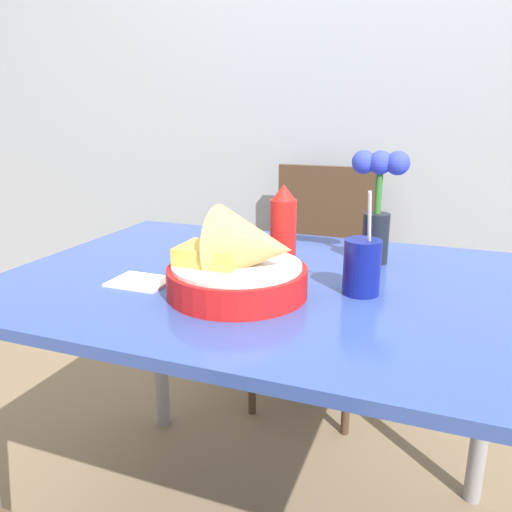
{
  "coord_description": "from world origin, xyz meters",
  "views": [
    {
      "loc": [
        0.37,
        -1.02,
        1.13
      ],
      "look_at": [
        -0.01,
        -0.04,
        0.82
      ],
      "focal_mm": 35.0,
      "sensor_mm": 36.0,
      "label": 1
    }
  ],
  "objects_px": {
    "ketchup_bottle": "(282,225)",
    "flower_vase": "(378,200)",
    "drink_cup": "(362,269)",
    "food_basket": "(242,265)",
    "chair_far_window": "(320,264)"
  },
  "relations": [
    {
      "from": "food_basket",
      "to": "flower_vase",
      "type": "height_order",
      "value": "flower_vase"
    },
    {
      "from": "ketchup_bottle",
      "to": "drink_cup",
      "type": "bearing_deg",
      "value": -35.37
    },
    {
      "from": "food_basket",
      "to": "ketchup_bottle",
      "type": "bearing_deg",
      "value": 89.33
    },
    {
      "from": "drink_cup",
      "to": "ketchup_bottle",
      "type": "bearing_deg",
      "value": 144.63
    },
    {
      "from": "chair_far_window",
      "to": "ketchup_bottle",
      "type": "distance_m",
      "value": 0.77
    },
    {
      "from": "chair_far_window",
      "to": "drink_cup",
      "type": "distance_m",
      "value": 0.95
    },
    {
      "from": "chair_far_window",
      "to": "ketchup_bottle",
      "type": "xyz_separation_m",
      "value": [
        0.07,
        -0.7,
        0.31
      ]
    },
    {
      "from": "drink_cup",
      "to": "flower_vase",
      "type": "height_order",
      "value": "flower_vase"
    },
    {
      "from": "drink_cup",
      "to": "flower_vase",
      "type": "bearing_deg",
      "value": 91.44
    },
    {
      "from": "ketchup_bottle",
      "to": "flower_vase",
      "type": "xyz_separation_m",
      "value": [
        0.22,
        0.08,
        0.06
      ]
    },
    {
      "from": "chair_far_window",
      "to": "drink_cup",
      "type": "bearing_deg",
      "value": -71.33
    },
    {
      "from": "ketchup_bottle",
      "to": "drink_cup",
      "type": "height_order",
      "value": "drink_cup"
    },
    {
      "from": "flower_vase",
      "to": "food_basket",
      "type": "bearing_deg",
      "value": -123.35
    },
    {
      "from": "food_basket",
      "to": "drink_cup",
      "type": "relative_size",
      "value": 1.3
    },
    {
      "from": "food_basket",
      "to": "drink_cup",
      "type": "xyz_separation_m",
      "value": [
        0.23,
        0.1,
        -0.01
      ]
    }
  ]
}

